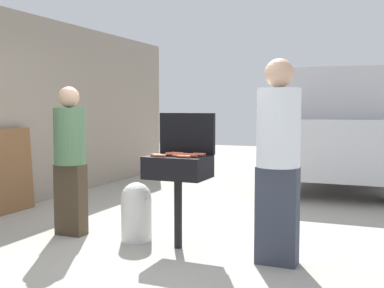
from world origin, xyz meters
TOP-DOWN VIEW (x-y plane):
  - ground_plane at (0.00, 0.00)m, footprint 24.00×24.00m
  - house_wall_side at (-2.67, 1.00)m, footprint 0.24×8.00m
  - bbq_grill at (0.28, -0.08)m, footprint 0.60×0.44m
  - grill_lid_open at (0.28, 0.14)m, footprint 0.60×0.05m
  - hot_dog_0 at (0.32, -0.14)m, footprint 0.13×0.03m
  - hot_dog_1 at (0.12, -0.18)m, footprint 0.13×0.04m
  - hot_dog_2 at (0.41, -0.09)m, footprint 0.13×0.04m
  - hot_dog_3 at (0.33, -0.18)m, footprint 0.13×0.04m
  - hot_dog_4 at (0.16, -0.25)m, footprint 0.13×0.04m
  - hot_dog_5 at (0.41, -0.23)m, footprint 0.13×0.03m
  - hot_dog_6 at (0.22, -0.10)m, footprint 0.13×0.03m
  - hot_dog_7 at (0.33, -0.02)m, footprint 0.13×0.03m
  - hot_dog_8 at (0.22, 0.04)m, footprint 0.13×0.03m
  - hot_dog_9 at (0.18, -0.01)m, footprint 0.13×0.04m
  - hot_dog_10 at (0.46, 0.04)m, footprint 0.13×0.03m
  - hot_dog_11 at (0.46, -0.02)m, footprint 0.13×0.04m
  - hot_dog_12 at (0.12, -0.22)m, footprint 0.13×0.03m
  - hot_dog_13 at (0.45, -0.14)m, footprint 0.13×0.04m
  - hot_dog_14 at (0.26, -0.06)m, footprint 0.13×0.03m
  - propane_tank at (-0.23, -0.04)m, footprint 0.32×0.32m
  - person_left at (-1.01, -0.11)m, footprint 0.34×0.34m
  - person_right at (1.29, -0.17)m, footprint 0.38×0.38m
  - parked_minivan at (1.32, 4.66)m, footprint 2.15×4.46m
  - leaning_board at (-2.42, 0.39)m, footprint 0.09×0.90m

SIDE VIEW (x-z plane):
  - ground_plane at x=0.00m, z-range 0.00..0.00m
  - propane_tank at x=-0.23m, z-range 0.01..0.63m
  - leaning_board at x=-2.42m, z-range 0.00..1.12m
  - bbq_grill at x=0.28m, z-range 0.32..1.24m
  - person_left at x=-1.01m, z-range 0.07..1.69m
  - hot_dog_0 at x=0.32m, z-range 0.92..0.95m
  - hot_dog_1 at x=0.12m, z-range 0.92..0.95m
  - hot_dog_2 at x=0.41m, z-range 0.92..0.95m
  - hot_dog_3 at x=0.33m, z-range 0.92..0.95m
  - hot_dog_4 at x=0.16m, z-range 0.92..0.95m
  - hot_dog_5 at x=0.41m, z-range 0.92..0.95m
  - hot_dog_6 at x=0.22m, z-range 0.92..0.95m
  - hot_dog_7 at x=0.33m, z-range 0.92..0.95m
  - hot_dog_8 at x=0.22m, z-range 0.92..0.95m
  - hot_dog_9 at x=0.18m, z-range 0.92..0.95m
  - hot_dog_10 at x=0.46m, z-range 0.92..0.95m
  - hot_dog_11 at x=0.46m, z-range 0.92..0.95m
  - hot_dog_12 at x=0.12m, z-range 0.92..0.95m
  - hot_dog_13 at x=0.45m, z-range 0.92..0.95m
  - hot_dog_14 at x=0.26m, z-range 0.92..0.95m
  - person_right at x=1.29m, z-range 0.08..1.90m
  - parked_minivan at x=1.32m, z-range 0.02..2.04m
  - grill_lid_open at x=0.28m, z-range 0.92..1.34m
  - house_wall_side at x=-2.67m, z-range 0.00..2.72m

